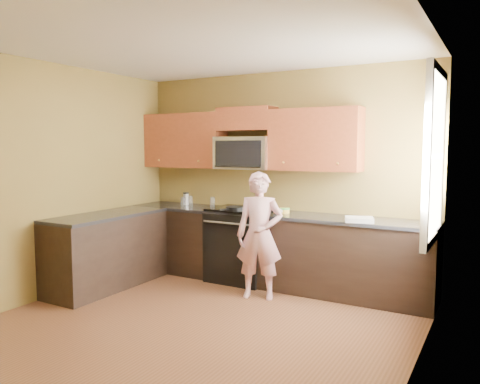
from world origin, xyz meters
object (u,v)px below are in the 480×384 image
Objects in this scene: travel_mug at (186,205)px; frying_pan at (236,211)px; woman at (259,235)px; microwave at (245,169)px; stove at (241,244)px; butter_tub at (285,213)px.

frying_pan is at bearing -20.75° from travel_mug.
microwave is at bearing 111.81° from woman.
microwave is 0.63m from frying_pan.
stove is 0.98m from microwave.
travel_mug is (-1.58, 0.11, 0.00)m from butter_tub.
butter_tub is 0.69× the size of travel_mug.
frying_pan is 0.61m from butter_tub.
woman is 1.66m from travel_mug.
butter_tub is (0.60, 0.03, 0.45)m from stove.
woman is 3.46× the size of frying_pan.
microwave is 0.81m from butter_tub.
woman is at bearing -50.24° from microwave.
woman is 0.59m from frying_pan.
woman reaches higher than butter_tub.
travel_mug is (-0.97, 0.14, 0.45)m from stove.
microwave is 1.11m from woman.
stove is 1.08m from travel_mug.
stove is at bearing -8.17° from travel_mug.
woman is 11.98× the size of butter_tub.
stove is 0.75m from butter_tub.
microwave reaches higher than butter_tub.
stove is 7.79× the size of butter_tub.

